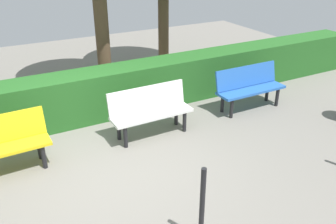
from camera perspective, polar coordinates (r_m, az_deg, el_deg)
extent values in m
plane|color=gray|center=(5.54, -9.81, -9.34)|extent=(16.29, 16.29, 0.00)
cube|color=blue|center=(7.40, 13.15, 3.44)|extent=(1.48, 0.42, 0.05)
cube|color=blue|center=(7.45, 12.39, 5.61)|extent=(1.48, 0.14, 0.42)
cylinder|color=black|center=(7.77, 17.01, 2.28)|extent=(0.07, 0.07, 0.39)
cylinder|color=black|center=(7.96, 15.53, 3.06)|extent=(0.07, 0.07, 0.39)
cylinder|color=black|center=(7.03, 10.10, 0.54)|extent=(0.07, 0.07, 0.39)
cylinder|color=black|center=(7.25, 8.67, 1.44)|extent=(0.07, 0.07, 0.39)
cube|color=white|center=(6.21, -2.56, -0.35)|extent=(1.45, 0.43, 0.05)
cube|color=white|center=(6.27, -3.38, 2.25)|extent=(1.45, 0.13, 0.42)
cylinder|color=black|center=(6.44, 2.64, -1.53)|extent=(0.07, 0.07, 0.39)
cylinder|color=black|center=(6.67, 1.31, -0.49)|extent=(0.07, 0.07, 0.39)
cylinder|color=black|center=(5.99, -6.80, -3.96)|extent=(0.07, 0.07, 0.39)
cylinder|color=black|center=(6.24, -7.86, -2.75)|extent=(0.07, 0.07, 0.39)
cylinder|color=black|center=(5.75, -19.22, -6.77)|extent=(0.07, 0.07, 0.39)
cylinder|color=black|center=(6.01, -19.83, -5.39)|extent=(0.07, 0.07, 0.39)
cube|color=#266023|center=(7.17, -7.32, 3.60)|extent=(12.29, 0.68, 0.92)
cylinder|color=brown|center=(9.43, -0.73, 13.60)|extent=(0.27, 0.27, 2.30)
cylinder|color=brown|center=(8.11, -10.52, 13.09)|extent=(0.30, 0.30, 2.83)
cylinder|color=black|center=(4.10, 5.46, -14.70)|extent=(0.06, 0.06, 1.00)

